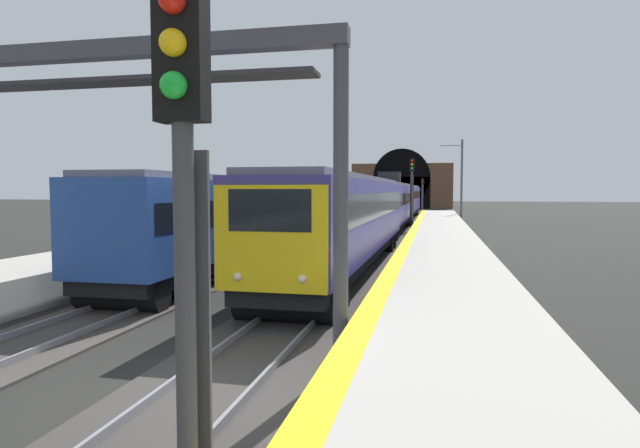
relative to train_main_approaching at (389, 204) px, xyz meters
The scene contains 12 objects.
ground_plane 35.34m from the train_main_approaching, behind, with size 320.00×320.00×0.00m, color black.
platform_right 35.53m from the train_main_approaching, behind, with size 112.00×3.64×1.06m, color #ADA89E.
platform_right_edge_strip 35.37m from the train_main_approaching, behind, with size 112.00×0.50×0.01m, color yellow.
track_main_line 35.34m from the train_main_approaching, behind, with size 160.00×3.16×0.21m.
train_main_approaching is the anchor object (origin of this frame).
train_adjacent_platform 13.34m from the train_main_approaching, 157.62° to the left, with size 36.87×3.00×4.87m.
railway_signal_near 39.61m from the train_main_approaching, behind, with size 0.39×0.38×4.98m.
railway_signal_mid 2.21m from the train_main_approaching, 81.24° to the right, with size 0.39×0.38×5.96m.
railway_signal_far 36.34m from the train_main_approaching, ahead, with size 0.39×0.38×5.11m.
overhead_signal_gantry 33.83m from the train_main_approaching, behind, with size 0.70×9.26×6.36m.
tunnel_portal 58.71m from the train_main_approaching, ahead, with size 2.77×18.66×11.08m.
catenary_mast_far 14.13m from the train_main_approaching, 26.13° to the right, with size 0.22×2.24×8.48m.
Camera 1 is at (-8.04, -3.64, 3.43)m, focal length 30.19 mm.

